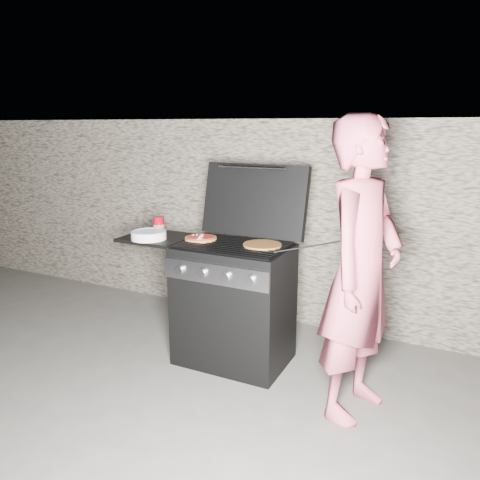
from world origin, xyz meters
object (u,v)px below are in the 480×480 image
at_px(gas_grill, 205,298).
at_px(pizza_topped, 201,238).
at_px(sauce_jar, 159,225).
at_px(person, 361,271).

relative_size(gas_grill, pizza_topped, 5.61).
bearing_deg(gas_grill, pizza_topped, 145.53).
height_order(gas_grill, sauce_jar, sauce_jar).
bearing_deg(pizza_topped, sauce_jar, 172.07).
xyz_separation_m(gas_grill, pizza_topped, (-0.04, 0.03, 0.47)).
xyz_separation_m(gas_grill, person, (1.21, -0.22, 0.45)).
bearing_deg(person, gas_grill, 92.81).
height_order(pizza_topped, person, person).
distance_m(gas_grill, pizza_topped, 0.47).
xyz_separation_m(gas_grill, sauce_jar, (-0.47, 0.09, 0.51)).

